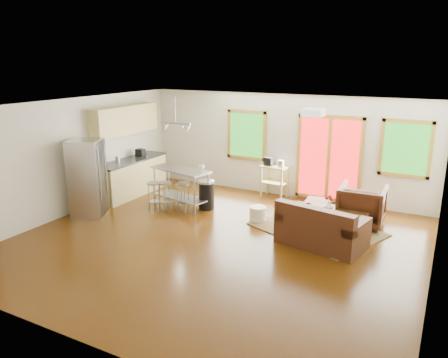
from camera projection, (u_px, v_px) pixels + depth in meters
The scene contains 28 objects.
floor at pixel (217, 243), 8.45m from camera, with size 7.50×7.00×0.02m, color #321A04.
ceiling at pixel (216, 107), 7.75m from camera, with size 7.50×7.00×0.02m, color silver.
back_wall at pixel (283, 146), 11.09m from camera, with size 7.50×0.02×2.60m, color beige.
left_wall at pixel (70, 157), 9.80m from camera, with size 0.02×7.00×2.60m, color beige.
right_wall at pixel (440, 209), 6.41m from camera, with size 0.02×7.00×2.60m, color beige.
front_wall at pixel (72, 247), 5.11m from camera, with size 7.50×0.02×2.60m, color beige.
window_left at pixel (247, 135), 11.45m from camera, with size 1.10×0.05×1.30m.
french_doors at pixel (329, 159), 10.56m from camera, with size 1.60×0.05×2.10m.
window_right at pixel (406, 149), 9.69m from camera, with size 1.10×0.05×1.30m.
rug at pixel (317, 229), 9.06m from camera, with size 2.35×1.81×0.02m, color #3E5C35.
loveseat at pixel (321, 229), 8.22m from camera, with size 1.72×1.18×0.84m.
coffee_table at pixel (337, 212), 9.01m from camera, with size 1.22×0.93×0.43m.
armchair at pixel (362, 203), 9.24m from camera, with size 0.93×0.87×0.95m, color black.
ottoman at pixel (318, 208), 9.85m from camera, with size 0.54×0.54×0.36m, color black.
pouf at pixel (258, 214), 9.53m from camera, with size 0.37×0.37×0.32m, color white.
vase at pixel (328, 205), 8.98m from camera, with size 0.24×0.25×0.33m.
book at pixel (359, 208), 8.79m from camera, with size 0.19×0.02×0.26m, color maroon.
cabinets at pixel (130, 160), 11.22m from camera, with size 0.64×2.24×2.30m.
refrigerator at pixel (88, 178), 9.76m from camera, with size 0.90×0.89×1.73m.
island at pixel (181, 181), 10.30m from camera, with size 1.58×0.90×0.94m.
cup at pixel (201, 167), 10.11m from camera, with size 0.14×0.11×0.14m, color silver.
bar_stool_a at pixel (154, 189), 10.16m from camera, with size 0.35×0.35×0.66m.
bar_stool_b at pixel (165, 189), 10.16m from camera, with size 0.40×0.40×0.67m.
bar_stool_c at pixel (183, 191), 10.00m from camera, with size 0.35×0.35×0.69m.
trash_can at pixel (206, 195), 10.25m from camera, with size 0.42×0.42×0.69m.
kitchen_cart at pixel (274, 170), 11.08m from camera, with size 0.70×0.49×1.02m.
ceiling_flush at pixel (314, 113), 7.56m from camera, with size 0.35×0.35×0.12m, color white.
pendant_light at pixel (176, 128), 10.08m from camera, with size 0.80×0.18×0.79m.
Camera 1 is at (3.78, -6.84, 3.42)m, focal length 35.00 mm.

